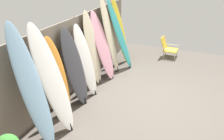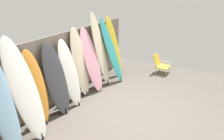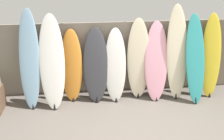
{
  "view_description": "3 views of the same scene",
  "coord_description": "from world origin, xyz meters",
  "px_view_note": "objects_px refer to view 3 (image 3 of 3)",
  "views": [
    {
      "loc": [
        -5.01,
        -1.07,
        3.07
      ],
      "look_at": [
        -0.25,
        0.94,
        0.74
      ],
      "focal_mm": 40.0,
      "sensor_mm": 36.0,
      "label": 1
    },
    {
      "loc": [
        -4.13,
        -1.83,
        2.95
      ],
      "look_at": [
        0.19,
        0.64,
        0.99
      ],
      "focal_mm": 35.0,
      "sensor_mm": 36.0,
      "label": 2
    },
    {
      "loc": [
        -0.85,
        -3.69,
        3.25
      ],
      "look_at": [
        -0.39,
        0.96,
        1.06
      ],
      "focal_mm": 40.0,
      "sensor_mm": 36.0,
      "label": 3
    }
  ],
  "objects_px": {
    "surfboard_skyblue_0": "(29,61)",
    "surfboard_orange_2": "(72,66)",
    "surfboard_white_1": "(52,63)",
    "surfboard_white_4": "(115,66)",
    "surfboard_charcoal_3": "(96,66)",
    "surfboard_cream_7": "(177,53)",
    "surfboard_yellow_9": "(211,56)",
    "surfboard_teal_8": "(195,60)",
    "surfboard_pink_6": "(156,62)",
    "surfboard_cream_5": "(138,60)"
  },
  "relations": [
    {
      "from": "surfboard_charcoal_3",
      "to": "surfboard_yellow_9",
      "type": "bearing_deg",
      "value": 0.44
    },
    {
      "from": "surfboard_orange_2",
      "to": "surfboard_white_4",
      "type": "xyz_separation_m",
      "value": [
        1.03,
        -0.09,
        0.01
      ]
    },
    {
      "from": "surfboard_skyblue_0",
      "to": "surfboard_orange_2",
      "type": "xyz_separation_m",
      "value": [
        0.9,
        0.14,
        -0.24
      ]
    },
    {
      "from": "surfboard_charcoal_3",
      "to": "surfboard_pink_6",
      "type": "xyz_separation_m",
      "value": [
        1.44,
        -0.01,
        0.05
      ]
    },
    {
      "from": "surfboard_skyblue_0",
      "to": "surfboard_orange_2",
      "type": "distance_m",
      "value": 0.95
    },
    {
      "from": "surfboard_white_4",
      "to": "surfboard_cream_7",
      "type": "distance_m",
      "value": 1.49
    },
    {
      "from": "surfboard_white_4",
      "to": "surfboard_yellow_9",
      "type": "height_order",
      "value": "surfboard_yellow_9"
    },
    {
      "from": "surfboard_white_4",
      "to": "surfboard_skyblue_0",
      "type": "bearing_deg",
      "value": -178.61
    },
    {
      "from": "surfboard_charcoal_3",
      "to": "surfboard_white_1",
      "type": "bearing_deg",
      "value": -173.81
    },
    {
      "from": "surfboard_orange_2",
      "to": "surfboard_white_4",
      "type": "distance_m",
      "value": 1.03
    },
    {
      "from": "surfboard_teal_8",
      "to": "surfboard_cream_7",
      "type": "bearing_deg",
      "value": 157.62
    },
    {
      "from": "surfboard_orange_2",
      "to": "surfboard_charcoal_3",
      "type": "xyz_separation_m",
      "value": [
        0.56,
        -0.08,
        0.01
      ]
    },
    {
      "from": "surfboard_charcoal_3",
      "to": "surfboard_white_4",
      "type": "relative_size",
      "value": 1.01
    },
    {
      "from": "surfboard_orange_2",
      "to": "surfboard_cream_5",
      "type": "xyz_separation_m",
      "value": [
        1.59,
        0.0,
        0.1
      ]
    },
    {
      "from": "surfboard_skyblue_0",
      "to": "surfboard_yellow_9",
      "type": "relative_size",
      "value": 1.1
    },
    {
      "from": "surfboard_skyblue_0",
      "to": "surfboard_yellow_9",
      "type": "xyz_separation_m",
      "value": [
        4.26,
        0.08,
        -0.1
      ]
    },
    {
      "from": "surfboard_yellow_9",
      "to": "surfboard_white_4",
      "type": "bearing_deg",
      "value": -179.09
    },
    {
      "from": "surfboard_white_1",
      "to": "surfboard_cream_7",
      "type": "xyz_separation_m",
      "value": [
        2.91,
        0.11,
        0.07
      ]
    },
    {
      "from": "surfboard_skyblue_0",
      "to": "surfboard_cream_7",
      "type": "height_order",
      "value": "surfboard_cream_7"
    },
    {
      "from": "surfboard_cream_7",
      "to": "surfboard_yellow_9",
      "type": "relative_size",
      "value": 1.11
    },
    {
      "from": "surfboard_skyblue_0",
      "to": "surfboard_pink_6",
      "type": "relative_size",
      "value": 1.2
    },
    {
      "from": "surfboard_white_1",
      "to": "surfboard_charcoal_3",
      "type": "distance_m",
      "value": 1.0
    },
    {
      "from": "surfboard_orange_2",
      "to": "surfboard_yellow_9",
      "type": "relative_size",
      "value": 0.85
    },
    {
      "from": "surfboard_yellow_9",
      "to": "surfboard_cream_5",
      "type": "bearing_deg",
      "value": 177.99
    },
    {
      "from": "surfboard_white_1",
      "to": "surfboard_white_4",
      "type": "relative_size",
      "value": 1.21
    },
    {
      "from": "surfboard_cream_5",
      "to": "surfboard_teal_8",
      "type": "distance_m",
      "value": 1.32
    },
    {
      "from": "surfboard_white_4",
      "to": "surfboard_pink_6",
      "type": "relative_size",
      "value": 0.94
    },
    {
      "from": "surfboard_white_1",
      "to": "surfboard_teal_8",
      "type": "distance_m",
      "value": 3.3
    },
    {
      "from": "surfboard_white_1",
      "to": "surfboard_cream_7",
      "type": "bearing_deg",
      "value": 2.26
    },
    {
      "from": "surfboard_skyblue_0",
      "to": "surfboard_white_4",
      "type": "relative_size",
      "value": 1.28
    },
    {
      "from": "surfboard_skyblue_0",
      "to": "surfboard_cream_5",
      "type": "height_order",
      "value": "surfboard_skyblue_0"
    },
    {
      "from": "surfboard_charcoal_3",
      "to": "surfboard_cream_5",
      "type": "height_order",
      "value": "surfboard_cream_5"
    },
    {
      "from": "surfboard_pink_6",
      "to": "surfboard_cream_7",
      "type": "relative_size",
      "value": 0.83
    },
    {
      "from": "surfboard_cream_7",
      "to": "surfboard_charcoal_3",
      "type": "bearing_deg",
      "value": -179.74
    },
    {
      "from": "surfboard_skyblue_0",
      "to": "surfboard_cream_5",
      "type": "bearing_deg",
      "value": 3.35
    },
    {
      "from": "surfboard_skyblue_0",
      "to": "surfboard_yellow_9",
      "type": "height_order",
      "value": "surfboard_skyblue_0"
    },
    {
      "from": "surfboard_white_4",
      "to": "surfboard_cream_7",
      "type": "bearing_deg",
      "value": 0.94
    },
    {
      "from": "surfboard_white_1",
      "to": "surfboard_cream_7",
      "type": "height_order",
      "value": "surfboard_cream_7"
    },
    {
      "from": "surfboard_charcoal_3",
      "to": "surfboard_cream_5",
      "type": "relative_size",
      "value": 0.9
    },
    {
      "from": "surfboard_pink_6",
      "to": "surfboard_teal_8",
      "type": "height_order",
      "value": "surfboard_teal_8"
    },
    {
      "from": "surfboard_orange_2",
      "to": "surfboard_pink_6",
      "type": "bearing_deg",
      "value": -2.44
    },
    {
      "from": "surfboard_charcoal_3",
      "to": "surfboard_white_4",
      "type": "xyz_separation_m",
      "value": [
        0.46,
        -0.02,
        -0.0
      ]
    },
    {
      "from": "surfboard_cream_5",
      "to": "surfboard_cream_7",
      "type": "relative_size",
      "value": 0.86
    },
    {
      "from": "surfboard_pink_6",
      "to": "surfboard_cream_7",
      "type": "xyz_separation_m",
      "value": [
        0.49,
        0.01,
        0.19
      ]
    },
    {
      "from": "surfboard_skyblue_0",
      "to": "surfboard_white_4",
      "type": "height_order",
      "value": "surfboard_skyblue_0"
    },
    {
      "from": "surfboard_orange_2",
      "to": "surfboard_cream_7",
      "type": "distance_m",
      "value": 2.51
    },
    {
      "from": "surfboard_charcoal_3",
      "to": "surfboard_orange_2",
      "type": "bearing_deg",
      "value": 172.0
    },
    {
      "from": "surfboard_skyblue_0",
      "to": "surfboard_white_4",
      "type": "distance_m",
      "value": 1.94
    },
    {
      "from": "surfboard_cream_5",
      "to": "surfboard_pink_6",
      "type": "relative_size",
      "value": 1.05
    },
    {
      "from": "surfboard_orange_2",
      "to": "surfboard_charcoal_3",
      "type": "relative_size",
      "value": 0.98
    }
  ]
}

